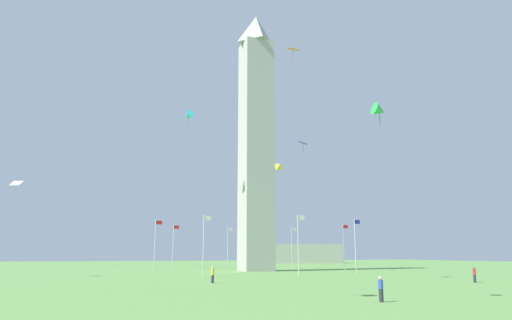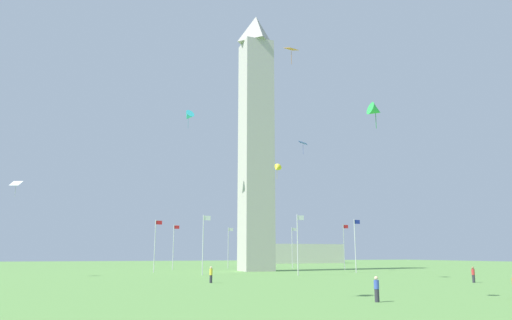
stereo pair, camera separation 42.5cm
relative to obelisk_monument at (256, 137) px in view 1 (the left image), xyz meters
The scene contains 20 objects.
ground_plane 24.35m from the obelisk_monument, ahead, with size 260.00×260.00×0.00m, color #609347.
obelisk_monument is the anchor object (origin of this frame).
flagpole_n 26.55m from the obelisk_monument, ahead, with size 1.12×0.14×8.56m.
flagpole_ne 26.53m from the obelisk_monument, 44.87° to the left, with size 1.12×0.14×8.56m.
flagpole_e 26.51m from the obelisk_monument, 89.82° to the left, with size 1.12×0.14×8.56m.
flagpole_se 26.48m from the obelisk_monument, 134.87° to the left, with size 1.12×0.14×8.56m.
flagpole_s 26.47m from the obelisk_monument, behind, with size 1.12×0.14×8.56m.
flagpole_sw 26.48m from the obelisk_monument, 134.87° to the right, with size 1.12×0.14×8.56m.
flagpole_w 26.51m from the obelisk_monument, 89.82° to the right, with size 1.12×0.14×8.56m.
flagpole_nw 26.53m from the obelisk_monument, 44.87° to the right, with size 1.12×0.14×8.56m.
person_yellow_shirt 41.66m from the obelisk_monument, 117.39° to the right, with size 0.32×0.32×1.69m.
person_red_shirt 46.99m from the obelisk_monument, 75.08° to the right, with size 0.32×0.32×1.66m.
person_blue_shirt 59.20m from the obelisk_monument, 101.42° to the right, with size 0.32×0.32×1.59m.
kite_green_delta 56.03m from the obelisk_monument, 101.05° to the right, with size 1.10×0.96×1.79m.
kite_blue_diamond 9.32m from the obelisk_monument, 42.71° to the right, with size 2.04×2.06×2.42m.
kite_orange_diamond 33.16m from the obelisk_monument, 102.26° to the right, with size 1.64×1.59×2.17m.
kite_white_diamond 41.16m from the obelisk_monument, 163.61° to the right, with size 1.64×1.52×2.22m.
kite_yellow_delta 13.94m from the obelisk_monument, 92.49° to the right, with size 1.98×1.95×2.47m.
kite_cyan_delta 13.68m from the obelisk_monument, 169.12° to the right, with size 2.19×2.47×3.26m.
distant_building 77.41m from the obelisk_monument, 60.46° to the left, with size 27.55×15.97×6.07m.
Camera 1 is at (-28.56, -79.36, 2.99)m, focal length 32.80 mm.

